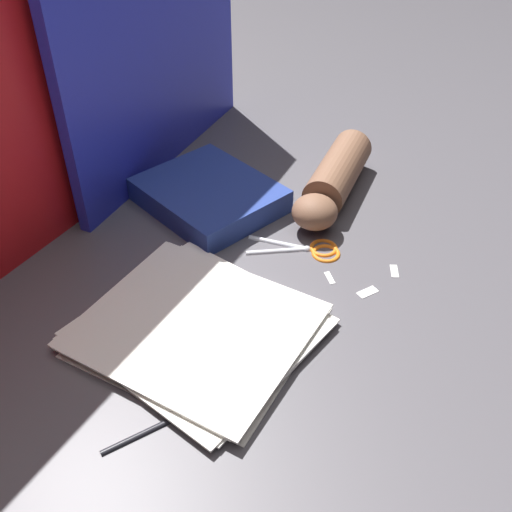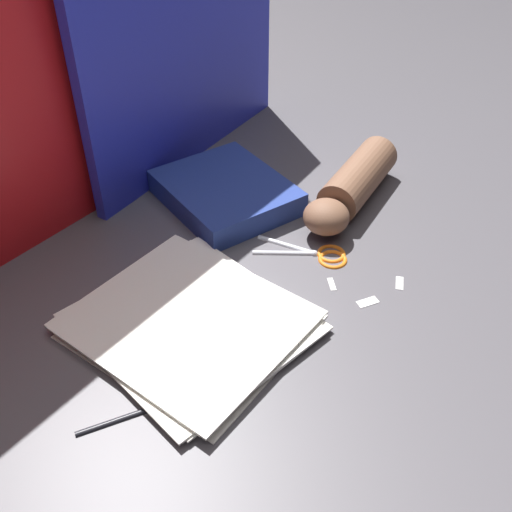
{
  "view_description": "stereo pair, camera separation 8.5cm",
  "coord_description": "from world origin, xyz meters",
  "px_view_note": "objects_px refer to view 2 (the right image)",
  "views": [
    {
      "loc": [
        -0.51,
        -0.31,
        0.6
      ],
      "look_at": [
        0.04,
        0.05,
        0.06
      ],
      "focal_mm": 42.0,
      "sensor_mm": 36.0,
      "label": 1
    },
    {
      "loc": [
        -0.46,
        -0.38,
        0.6
      ],
      "look_at": [
        0.04,
        0.05,
        0.06
      ],
      "focal_mm": 42.0,
      "sensor_mm": 36.0,
      "label": 2
    }
  ],
  "objects_px": {
    "paper_stack": "(190,322)",
    "book_closed": "(226,192)",
    "scissors": "(315,252)",
    "hand_forearm": "(352,186)"
  },
  "relations": [
    {
      "from": "paper_stack",
      "to": "book_closed",
      "type": "relative_size",
      "value": 1.18
    },
    {
      "from": "book_closed",
      "to": "scissors",
      "type": "xyz_separation_m",
      "value": [
        -0.02,
        -0.21,
        -0.02
      ]
    },
    {
      "from": "book_closed",
      "to": "hand_forearm",
      "type": "bearing_deg",
      "value": -50.35
    },
    {
      "from": "book_closed",
      "to": "hand_forearm",
      "type": "relative_size",
      "value": 0.94
    },
    {
      "from": "paper_stack",
      "to": "scissors",
      "type": "relative_size",
      "value": 2.08
    },
    {
      "from": "scissors",
      "to": "hand_forearm",
      "type": "height_order",
      "value": "hand_forearm"
    },
    {
      "from": "paper_stack",
      "to": "hand_forearm",
      "type": "height_order",
      "value": "hand_forearm"
    },
    {
      "from": "scissors",
      "to": "paper_stack",
      "type": "bearing_deg",
      "value": 171.39
    },
    {
      "from": "book_closed",
      "to": "scissors",
      "type": "bearing_deg",
      "value": -94.35
    },
    {
      "from": "scissors",
      "to": "book_closed",
      "type": "bearing_deg",
      "value": 85.65
    }
  ]
}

